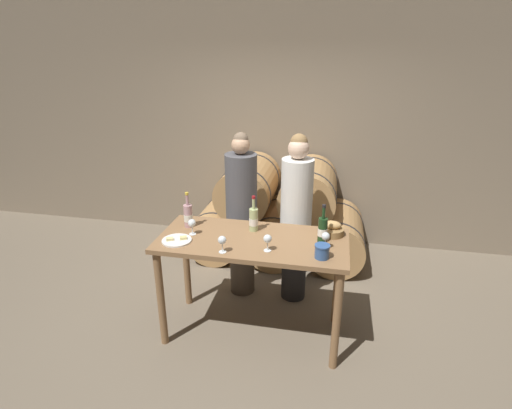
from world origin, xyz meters
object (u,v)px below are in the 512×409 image
Objects in this scene: wine_bottle_rose at (188,215)px; cheese_plate at (177,240)px; tasting_table at (253,253)px; wine_bottle_white at (254,219)px; wine_glass_far_left at (192,224)px; person_right at (296,218)px; blue_crock at (322,251)px; person_left at (242,215)px; wine_glass_left at (222,241)px; wine_glass_right at (326,237)px; bread_basket at (332,229)px; wine_glass_center at (268,239)px; wine_bottle_red at (323,229)px.

wine_bottle_rose reaches higher than cheese_plate.
wine_bottle_white is (-0.02, 0.16, 0.24)m from tasting_table.
wine_bottle_rose is 2.33× the size of wine_glass_far_left.
person_right is 0.90m from blue_crock.
person_left is 0.92m from wine_glass_left.
wine_bottle_white is 0.58m from wine_bottle_rose.
blue_crock is (0.58, -0.21, 0.19)m from tasting_table.
person_right is 0.76m from wine_glass_right.
cheese_plate is (-1.24, -0.38, -0.04)m from bread_basket.
tasting_table is at bearing 130.98° from wine_glass_center.
bread_basket is (0.64, 0.21, 0.18)m from tasting_table.
wine_bottle_white reaches higher than wine_glass_far_left.
bread_basket is 0.95m from wine_glass_left.
wine_glass_far_left is (0.09, -0.14, -0.01)m from wine_bottle_rose.
wine_bottle_rose reaches higher than wine_glass_center.
wine_glass_right is (-0.04, -0.26, 0.05)m from bread_basket.
wine_glass_left is (0.34, -0.26, 0.00)m from wine_glass_far_left.
wine_glass_left reaches higher than bread_basket.
wine_glass_center is at bearing -13.70° from wine_glass_far_left.
wine_glass_center reaches higher than cheese_plate.
person_left is at bearing 116.34° from wine_glass_center.
tasting_table is 0.62m from wine_bottle_red.
wine_bottle_white reaches higher than cheese_plate.
person_left reaches higher than cheese_plate.
person_right reaches higher than wine_bottle_white.
wine_bottle_rose is 1.55× the size of bread_basket.
cheese_plate is (-1.16, -0.24, -0.10)m from wine_bottle_red.
wine_glass_center and wine_glass_right have the same top height.
wine_glass_right is at bearing 16.16° from wine_glass_left.
person_right is at bearing 80.46° from wine_glass_center.
bread_basket is at bearing 11.22° from wine_glass_far_left.
wine_glass_right is (0.84, -0.68, 0.17)m from person_left.
tasting_table is 4.95× the size of wine_bottle_white.
tasting_table is 0.33m from wine_glass_center.
blue_crock is 0.42m from wine_glass_center.
wine_bottle_rose reaches higher than tasting_table.
wine_glass_right is (0.77, 0.22, 0.00)m from wine_glass_left.
person_right is 12.37× the size of wine_glass_right.
tasting_table is 0.92× the size of person_right.
wine_bottle_rose reaches higher than wine_glass_right.
wine_bottle_red reaches higher than wine_glass_center.
cheese_plate is (-0.57, -0.33, -0.10)m from wine_bottle_white.
person_left is 0.54m from person_right.
person_right is 1.03m from wine_glass_left.
wine_bottle_white is at bearing 3.48° from wine_bottle_rose.
cheese_plate is (-0.35, -0.80, 0.08)m from person_left.
cheese_plate is 0.44m from wine_glass_left.
wine_glass_left is (0.42, -0.11, 0.09)m from cheese_plate.
wine_bottle_rose is 2.74× the size of blue_crock.
person_right is 0.84m from wine_glass_center.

